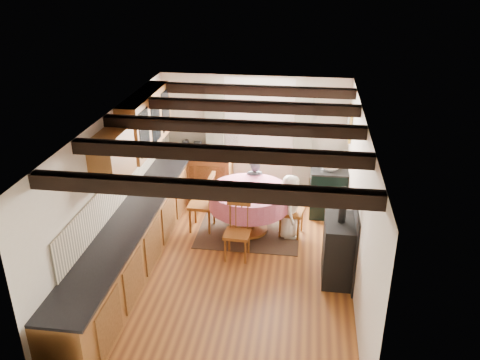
# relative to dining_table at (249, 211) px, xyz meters

# --- Properties ---
(floor) EXTENTS (3.60, 5.50, 0.00)m
(floor) POSITION_rel_dining_table_xyz_m (-0.11, -1.15, -0.41)
(floor) COLOR #A45C23
(floor) RESTS_ON ground
(ceiling) EXTENTS (3.60, 5.50, 0.00)m
(ceiling) POSITION_rel_dining_table_xyz_m (-0.11, -1.15, 1.99)
(ceiling) COLOR white
(ceiling) RESTS_ON ground
(wall_back) EXTENTS (3.60, 0.00, 2.40)m
(wall_back) POSITION_rel_dining_table_xyz_m (-0.11, 1.60, 0.79)
(wall_back) COLOR silver
(wall_back) RESTS_ON ground
(wall_front) EXTENTS (3.60, 0.00, 2.40)m
(wall_front) POSITION_rel_dining_table_xyz_m (-0.11, -3.90, 0.79)
(wall_front) COLOR silver
(wall_front) RESTS_ON ground
(wall_left) EXTENTS (0.00, 5.50, 2.40)m
(wall_left) POSITION_rel_dining_table_xyz_m (-1.91, -1.15, 0.79)
(wall_left) COLOR silver
(wall_left) RESTS_ON ground
(wall_right) EXTENTS (0.00, 5.50, 2.40)m
(wall_right) POSITION_rel_dining_table_xyz_m (1.69, -1.15, 0.79)
(wall_right) COLOR silver
(wall_right) RESTS_ON ground
(beam_a) EXTENTS (3.60, 0.16, 0.16)m
(beam_a) POSITION_rel_dining_table_xyz_m (-0.11, -3.15, 1.90)
(beam_a) COLOR black
(beam_a) RESTS_ON ceiling
(beam_b) EXTENTS (3.60, 0.16, 0.16)m
(beam_b) POSITION_rel_dining_table_xyz_m (-0.11, -2.15, 1.90)
(beam_b) COLOR black
(beam_b) RESTS_ON ceiling
(beam_c) EXTENTS (3.60, 0.16, 0.16)m
(beam_c) POSITION_rel_dining_table_xyz_m (-0.11, -1.15, 1.90)
(beam_c) COLOR black
(beam_c) RESTS_ON ceiling
(beam_d) EXTENTS (3.60, 0.16, 0.16)m
(beam_d) POSITION_rel_dining_table_xyz_m (-0.11, -0.15, 1.90)
(beam_d) COLOR black
(beam_d) RESTS_ON ceiling
(beam_e) EXTENTS (3.60, 0.16, 0.16)m
(beam_e) POSITION_rel_dining_table_xyz_m (-0.11, 0.85, 1.90)
(beam_e) COLOR black
(beam_e) RESTS_ON ceiling
(splash_left) EXTENTS (0.02, 4.50, 0.55)m
(splash_left) POSITION_rel_dining_table_xyz_m (-1.89, -0.85, 0.79)
(splash_left) COLOR beige
(splash_left) RESTS_ON wall_left
(splash_back) EXTENTS (1.40, 0.02, 0.55)m
(splash_back) POSITION_rel_dining_table_xyz_m (-1.11, 1.58, 0.79)
(splash_back) COLOR beige
(splash_back) RESTS_ON wall_back
(base_cabinet_left) EXTENTS (0.60, 5.30, 0.88)m
(base_cabinet_left) POSITION_rel_dining_table_xyz_m (-1.61, -1.15, 0.03)
(base_cabinet_left) COLOR brown
(base_cabinet_left) RESTS_ON floor
(base_cabinet_back) EXTENTS (1.30, 0.60, 0.88)m
(base_cabinet_back) POSITION_rel_dining_table_xyz_m (-1.16, 1.30, 0.03)
(base_cabinet_back) COLOR brown
(base_cabinet_back) RESTS_ON floor
(worktop_left) EXTENTS (0.64, 5.30, 0.04)m
(worktop_left) POSITION_rel_dining_table_xyz_m (-1.59, -1.15, 0.49)
(worktop_left) COLOR black
(worktop_left) RESTS_ON base_cabinet_left
(worktop_back) EXTENTS (1.30, 0.64, 0.04)m
(worktop_back) POSITION_rel_dining_table_xyz_m (-1.16, 1.28, 0.49)
(worktop_back) COLOR black
(worktop_back) RESTS_ON base_cabinet_back
(wall_cabinet_glass) EXTENTS (0.34, 1.80, 0.90)m
(wall_cabinet_glass) POSITION_rel_dining_table_xyz_m (-1.74, 0.05, 1.54)
(wall_cabinet_glass) COLOR brown
(wall_cabinet_glass) RESTS_ON wall_left
(wall_cabinet_solid) EXTENTS (0.34, 0.90, 0.70)m
(wall_cabinet_solid) POSITION_rel_dining_table_xyz_m (-1.74, -1.45, 1.49)
(wall_cabinet_solid) COLOR brown
(wall_cabinet_solid) RESTS_ON wall_left
(window_frame) EXTENTS (1.34, 0.03, 1.54)m
(window_frame) POSITION_rel_dining_table_xyz_m (-0.01, 1.58, 1.19)
(window_frame) COLOR white
(window_frame) RESTS_ON wall_back
(window_pane) EXTENTS (1.20, 0.01, 1.40)m
(window_pane) POSITION_rel_dining_table_xyz_m (-0.01, 1.59, 1.19)
(window_pane) COLOR white
(window_pane) RESTS_ON wall_back
(curtain_left) EXTENTS (0.35, 0.10, 2.10)m
(curtain_left) POSITION_rel_dining_table_xyz_m (-0.86, 1.50, 0.69)
(curtain_left) COLOR #A2B287
(curtain_left) RESTS_ON wall_back
(curtain_right) EXTENTS (0.35, 0.10, 2.10)m
(curtain_right) POSITION_rel_dining_table_xyz_m (0.84, 1.50, 0.69)
(curtain_right) COLOR #A2B287
(curtain_right) RESTS_ON wall_back
(curtain_rod) EXTENTS (2.00, 0.03, 0.03)m
(curtain_rod) POSITION_rel_dining_table_xyz_m (-0.01, 1.50, 1.79)
(curtain_rod) COLOR black
(curtain_rod) RESTS_ON wall_back
(wall_picture) EXTENTS (0.04, 0.50, 0.60)m
(wall_picture) POSITION_rel_dining_table_xyz_m (1.66, 1.15, 1.29)
(wall_picture) COLOR gold
(wall_picture) RESTS_ON wall_right
(wall_plate) EXTENTS (0.30, 0.02, 0.30)m
(wall_plate) POSITION_rel_dining_table_xyz_m (0.94, 1.57, 1.29)
(wall_plate) COLOR silver
(wall_plate) RESTS_ON wall_back
(rug) EXTENTS (1.76, 1.37, 0.01)m
(rug) POSITION_rel_dining_table_xyz_m (-0.00, 0.00, -0.41)
(rug) COLOR #423320
(rug) RESTS_ON floor
(dining_table) EXTENTS (1.37, 1.37, 0.83)m
(dining_table) POSITION_rel_dining_table_xyz_m (0.00, 0.00, 0.00)
(dining_table) COLOR pink
(dining_table) RESTS_ON floor
(chair_near) EXTENTS (0.42, 0.43, 0.93)m
(chair_near) POSITION_rel_dining_table_xyz_m (-0.09, -0.83, 0.05)
(chair_near) COLOR brown
(chair_near) RESTS_ON floor
(chair_left) EXTENTS (0.49, 0.47, 1.05)m
(chair_left) POSITION_rel_dining_table_xyz_m (-0.83, -0.00, 0.11)
(chair_left) COLOR brown
(chair_left) RESTS_ON floor
(chair_right) EXTENTS (0.50, 0.48, 0.96)m
(chair_right) POSITION_rel_dining_table_xyz_m (0.73, 0.01, 0.07)
(chair_right) COLOR brown
(chair_right) RESTS_ON floor
(aga_range) EXTENTS (0.66, 1.02, 0.94)m
(aga_range) POSITION_rel_dining_table_xyz_m (1.36, 1.06, 0.05)
(aga_range) COLOR black
(aga_range) RESTS_ON floor
(cast_iron_stove) EXTENTS (0.45, 0.75, 1.50)m
(cast_iron_stove) POSITION_rel_dining_table_xyz_m (1.47, -1.17, 0.34)
(cast_iron_stove) COLOR black
(cast_iron_stove) RESTS_ON floor
(child_far) EXTENTS (0.43, 0.31, 1.10)m
(child_far) POSITION_rel_dining_table_xyz_m (0.01, 0.65, 0.13)
(child_far) COLOR #3A414A
(child_far) RESTS_ON floor
(child_right) EXTENTS (0.37, 0.56, 1.13)m
(child_right) POSITION_rel_dining_table_xyz_m (0.70, -0.04, 0.15)
(child_right) COLOR white
(child_right) RESTS_ON floor
(bowl_a) EXTENTS (0.21, 0.21, 0.05)m
(bowl_a) POSITION_rel_dining_table_xyz_m (-0.07, -0.12, 0.44)
(bowl_a) COLOR silver
(bowl_a) RESTS_ON dining_table
(bowl_b) EXTENTS (0.21, 0.21, 0.06)m
(bowl_b) POSITION_rel_dining_table_xyz_m (-0.36, 0.03, 0.44)
(bowl_b) COLOR silver
(bowl_b) RESTS_ON dining_table
(cup) EXTENTS (0.10, 0.10, 0.09)m
(cup) POSITION_rel_dining_table_xyz_m (-0.04, 0.05, 0.46)
(cup) COLOR silver
(cup) RESTS_ON dining_table
(canister_tall) EXTENTS (0.13, 0.13, 0.22)m
(canister_tall) POSITION_rel_dining_table_xyz_m (-1.42, 1.37, 0.62)
(canister_tall) COLOR #262628
(canister_tall) RESTS_ON worktop_back
(canister_wide) EXTENTS (0.17, 0.17, 0.19)m
(canister_wide) POSITION_rel_dining_table_xyz_m (-1.18, 1.40, 0.60)
(canister_wide) COLOR #262628
(canister_wide) RESTS_ON worktop_back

